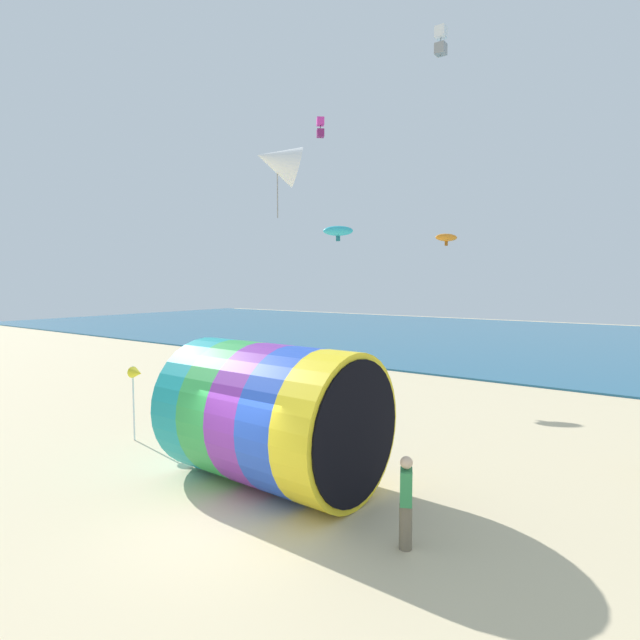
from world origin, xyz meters
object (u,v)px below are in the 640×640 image
at_px(giant_inflatable_tube, 273,415).
at_px(kite_magenta_box, 320,127).
at_px(beach_flag, 137,376).
at_px(kite_white_box, 441,41).
at_px(kite_handler, 406,502).
at_px(kite_orange_parafoil, 446,238).
at_px(kite_cyan_parafoil, 338,231).
at_px(kite_white_delta, 277,161).

relative_size(giant_inflatable_tube, kite_magenta_box, 6.10).
bearing_deg(beach_flag, kite_white_box, 77.76).
relative_size(kite_handler, kite_white_box, 1.23).
xyz_separation_m(giant_inflatable_tube, kite_handler, (3.97, -0.84, -0.82)).
height_order(kite_handler, beach_flag, beach_flag).
height_order(kite_orange_parafoil, beach_flag, kite_orange_parafoil).
xyz_separation_m(kite_orange_parafoil, kite_white_box, (-0.60, 0.31, 9.72)).
height_order(kite_magenta_box, beach_flag, kite_magenta_box).
height_order(kite_handler, kite_cyan_parafoil, kite_cyan_parafoil).
distance_m(kite_handler, kite_magenta_box, 15.87).
distance_m(kite_magenta_box, kite_white_delta, 9.88).
xyz_separation_m(kite_magenta_box, kite_cyan_parafoil, (-1.47, 3.53, -3.80)).
distance_m(giant_inflatable_tube, kite_white_delta, 5.99).
distance_m(giant_inflatable_tube, kite_handler, 4.14).
relative_size(kite_magenta_box, kite_white_box, 0.58).
bearing_deg(kite_cyan_parafoil, giant_inflatable_tube, -63.42).
height_order(kite_white_delta, kite_orange_parafoil, kite_white_delta).
bearing_deg(kite_white_delta, kite_handler, -11.46).
bearing_deg(kite_handler, beach_flag, 174.82).
distance_m(giant_inflatable_tube, kite_cyan_parafoil, 14.05).
xyz_separation_m(giant_inflatable_tube, kite_magenta_box, (-4.27, 7.94, 9.51)).
bearing_deg(kite_orange_parafoil, kite_white_box, 152.48).
distance_m(kite_magenta_box, kite_orange_parafoil, 8.60).
bearing_deg(kite_orange_parafoil, kite_handler, -70.59).
distance_m(kite_magenta_box, kite_white_box, 9.54).
relative_size(kite_orange_parafoil, beach_flag, 0.53).
bearing_deg(kite_orange_parafoil, kite_magenta_box, -110.43).
xyz_separation_m(giant_inflatable_tube, kite_cyan_parafoil, (-5.74, 11.48, 5.71)).
relative_size(kite_handler, kite_white_delta, 0.95).
relative_size(giant_inflatable_tube, kite_orange_parafoil, 4.06).
height_order(kite_white_box, beach_flag, kite_white_box).
height_order(giant_inflatable_tube, kite_cyan_parafoil, kite_cyan_parafoil).
xyz_separation_m(giant_inflatable_tube, kite_white_box, (-2.23, 15.35, 15.15)).
bearing_deg(kite_handler, kite_orange_parafoil, 109.41).
height_order(giant_inflatable_tube, kite_handler, giant_inflatable_tube).
bearing_deg(kite_cyan_parafoil, kite_magenta_box, -67.42).
xyz_separation_m(kite_white_delta, kite_orange_parafoil, (-1.90, 15.13, -0.55)).
relative_size(kite_handler, beach_flag, 0.75).
height_order(kite_white_delta, kite_cyan_parafoil, kite_white_delta).
height_order(giant_inflatable_tube, kite_orange_parafoil, kite_orange_parafoil).
bearing_deg(kite_white_box, kite_white_delta, -80.80).
bearing_deg(giant_inflatable_tube, kite_white_delta, -19.17).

